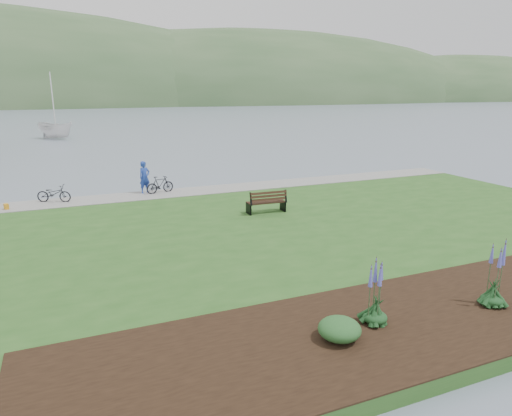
{
  "coord_description": "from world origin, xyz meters",
  "views": [
    {
      "loc": [
        -7.32,
        -17.99,
        6.1
      ],
      "look_at": [
        -0.22,
        -1.1,
        1.3
      ],
      "focal_mm": 32.0,
      "sensor_mm": 36.0,
      "label": 1
    }
  ],
  "objects_px": {
    "park_bench": "(267,201)",
    "person": "(144,175)",
    "sailboat": "(57,139)",
    "bicycle_a": "(54,194)"
  },
  "relations": [
    {
      "from": "park_bench",
      "to": "person",
      "type": "bearing_deg",
      "value": 127.52
    },
    {
      "from": "person",
      "to": "sailboat",
      "type": "distance_m",
      "value": 37.5
    },
    {
      "from": "person",
      "to": "sailboat",
      "type": "relative_size",
      "value": 0.08
    },
    {
      "from": "park_bench",
      "to": "person",
      "type": "distance_m",
      "value": 7.96
    },
    {
      "from": "sailboat",
      "to": "park_bench",
      "type": "bearing_deg",
      "value": -116.75
    },
    {
      "from": "bicycle_a",
      "to": "person",
      "type": "bearing_deg",
      "value": -62.27
    },
    {
      "from": "park_bench",
      "to": "sailboat",
      "type": "bearing_deg",
      "value": 104.25
    },
    {
      "from": "person",
      "to": "bicycle_a",
      "type": "height_order",
      "value": "person"
    },
    {
      "from": "park_bench",
      "to": "person",
      "type": "height_order",
      "value": "person"
    },
    {
      "from": "bicycle_a",
      "to": "sailboat",
      "type": "height_order",
      "value": "sailboat"
    }
  ]
}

